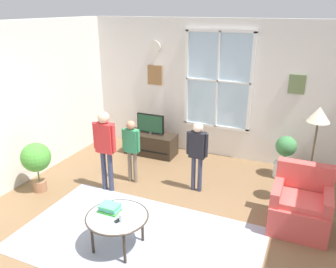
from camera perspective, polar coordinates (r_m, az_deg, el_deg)
name	(u,v)px	position (r m, az deg, el deg)	size (l,w,h in m)	color
ground_plane	(157,233)	(4.88, -1.88, -16.13)	(6.05, 6.33, 0.02)	brown
back_wall	(220,90)	(6.84, 8.62, 7.29)	(5.45, 0.17, 2.70)	silver
area_rug	(138,239)	(4.77, -5.09, -16.95)	(3.20, 1.88, 0.01)	#999EAD
tv_stand	(151,144)	(7.11, -2.86, -1.63)	(1.05, 0.47, 0.44)	#2D2319
television	(150,124)	(6.95, -2.93, 1.73)	(0.58, 0.08, 0.42)	#4C4C4C
armchair	(300,206)	(5.13, 21.16, -11.15)	(0.76, 0.74, 0.87)	#D14C47
coffee_table	(117,218)	(4.42, -8.46, -13.63)	(0.79, 0.79, 0.46)	#99B2B7
book_stack	(110,208)	(4.48, -9.66, -12.06)	(0.25, 0.19, 0.10)	green
cup	(122,217)	(4.29, -7.58, -13.53)	(0.09, 0.09, 0.10)	white
remote_near_books	(120,220)	(4.32, -8.02, -13.94)	(0.04, 0.14, 0.02)	black
person_green_shirt	(132,144)	(5.83, -6.07, -1.71)	(0.34, 0.15, 1.12)	#726656
person_black_shirt	(197,149)	(5.52, 4.91, -2.48)	(0.36, 0.16, 1.20)	#333851
person_red_shirt	(105,142)	(5.57, -10.40, -1.39)	(0.41, 0.19, 1.36)	#333851
potted_plant_by_window	(285,156)	(6.43, 18.86, -3.46)	(0.36, 0.36, 0.78)	silver
potted_plant_corner	(36,159)	(5.96, -21.07, -3.95)	(0.48, 0.48, 0.85)	#9E6B4C
floor_lamp	(317,125)	(5.30, 23.59, 1.44)	(0.32, 0.32, 1.58)	black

